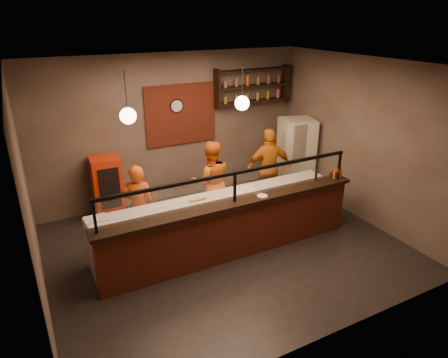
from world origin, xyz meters
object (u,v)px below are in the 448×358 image
cook_mid (211,182)px  red_cooler (108,188)px  fridge (295,156)px  condiment_caddy (336,174)px  pizza_dough (244,190)px  wall_clock (176,106)px  cook_left (139,206)px  cook_right (269,168)px  pepper_mill (316,175)px

cook_mid → red_cooler: size_ratio=1.28×
fridge → condiment_caddy: (-0.40, -1.75, 0.25)m
pizza_dough → condiment_caddy: 1.76m
wall_clock → cook_left: wall_clock is taller
cook_left → fridge: size_ratio=0.89×
cook_right → condiment_caddy: (0.57, -1.39, 0.25)m
wall_clock → pizza_dough: size_ratio=0.65×
cook_mid → pepper_mill: size_ratio=7.58×
red_cooler → pizza_dough: red_cooler is taller
cook_mid → pizza_dough: size_ratio=3.63×
red_cooler → pepper_mill: bearing=-32.8°
cook_right → pizza_dough: size_ratio=3.74×
cook_left → red_cooler: cook_left is taller
fridge → pizza_dough: fridge is taller
pepper_mill → red_cooler: bearing=144.6°
fridge → pizza_dough: (-2.06, -1.19, 0.04)m
cook_right → red_cooler: (-3.21, 1.01, -0.21)m
cook_left → pizza_dough: (1.85, -0.54, 0.14)m
cook_mid → red_cooler: (-1.81, 1.07, -0.18)m
cook_mid → condiment_caddy: 2.39m
fridge → condiment_caddy: bearing=-86.8°
cook_mid → condiment_caddy: bearing=161.3°
cook_left → condiment_caddy: 3.69m
wall_clock → pepper_mill: (1.66, -2.67, -0.93)m
cook_mid → cook_right: bearing=-162.1°
cook_mid → fridge: size_ratio=0.96×
wall_clock → fridge: bearing=-21.1°
cook_mid → condiment_caddy: cook_mid is taller
condiment_caddy → pepper_mill: size_ratio=0.90×
wall_clock → condiment_caddy: wall_clock is taller
wall_clock → condiment_caddy: (2.10, -2.72, -0.98)m
cook_mid → pepper_mill: (1.52, -1.30, 0.33)m
cook_mid → pepper_mill: bearing=155.1°
fridge → pepper_mill: fridge is taller
wall_clock → condiment_caddy: size_ratio=1.51×
fridge → red_cooler: fridge is taller
cook_right → wall_clock: bearing=-27.6°
cook_mid → condiment_caddy: (1.97, -1.34, 0.28)m
cook_right → pizza_dough: 1.38m
cook_mid → red_cooler: 2.11m
wall_clock → pepper_mill: wall_clock is taller
cook_left → wall_clock: bearing=-111.7°
cook_left → condiment_caddy: bearing=-178.1°
wall_clock → cook_mid: wall_clock is taller
cook_mid → fridge: bearing=-154.6°
pepper_mill → condiment_caddy: bearing=-5.3°
fridge → wall_clock: bearing=175.0°
fridge → cook_left: bearing=-154.5°
wall_clock → red_cooler: size_ratio=0.23×
fridge → red_cooler: (-4.17, 0.65, -0.21)m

